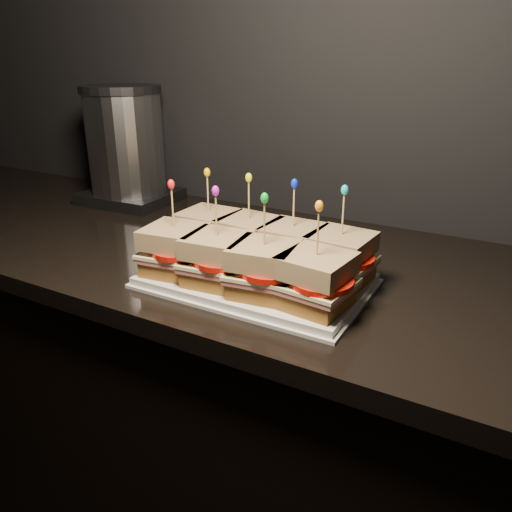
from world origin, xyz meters
The scene contains 64 objects.
cabinet centered at (-0.44, 1.69, 0.42)m, with size 2.62×0.60×0.85m, color black.
granite_slab centered at (-0.44, 1.69, 0.86)m, with size 2.66×0.64×0.04m, color black.
platter centered at (-0.42, 1.56, 0.89)m, with size 0.37×0.23×0.02m, color silver.
platter_rim centered at (-0.42, 1.56, 0.89)m, with size 0.38×0.24×0.01m, color silver.
sandwich_0_bread_bot centered at (-0.55, 1.61, 0.91)m, with size 0.10×0.10×0.03m, color brown.
sandwich_0_ham centered at (-0.55, 1.61, 0.93)m, with size 0.11×0.10×0.01m, color #B95053.
sandwich_0_cheese centered at (-0.55, 1.61, 0.94)m, with size 0.11×0.10×0.01m, color #FEF3A8.
sandwich_0_tomato centered at (-0.54, 1.61, 0.95)m, with size 0.10×0.10×0.01m, color red.
sandwich_0_bread_top centered at (-0.55, 1.61, 0.97)m, with size 0.10×0.10×0.03m, color #5D2C12.
sandwich_0_pick centered at (-0.55, 1.61, 1.01)m, with size 0.00×0.00×0.09m, color tan.
sandwich_0_frill centered at (-0.55, 1.61, 1.06)m, with size 0.01×0.01×0.02m, color #F7B202.
sandwich_1_bread_bot centered at (-0.46, 1.61, 0.91)m, with size 0.10×0.10×0.03m, color brown.
sandwich_1_ham centered at (-0.46, 1.61, 0.93)m, with size 0.11×0.10×0.01m, color #B95053.
sandwich_1_cheese centered at (-0.46, 1.61, 0.94)m, with size 0.11×0.10×0.01m, color #FEF3A8.
sandwich_1_tomato centered at (-0.45, 1.61, 0.95)m, with size 0.10×0.10×0.01m, color red.
sandwich_1_bread_top centered at (-0.46, 1.61, 0.97)m, with size 0.10×0.10×0.03m, color #5D2C12.
sandwich_1_pick centered at (-0.46, 1.61, 1.01)m, with size 0.00×0.00×0.09m, color tan.
sandwich_1_frill centered at (-0.46, 1.61, 1.06)m, with size 0.01×0.01×0.02m, color yellow.
sandwich_2_bread_bot centered at (-0.37, 1.61, 0.91)m, with size 0.10×0.10×0.03m, color brown.
sandwich_2_ham centered at (-0.37, 1.61, 0.93)m, with size 0.11×0.10×0.01m, color #B95053.
sandwich_2_cheese centered at (-0.37, 1.61, 0.94)m, with size 0.11×0.10×0.01m, color #FEF3A8.
sandwich_2_tomato centered at (-0.36, 1.61, 0.95)m, with size 0.10×0.10×0.01m, color red.
sandwich_2_bread_top centered at (-0.37, 1.61, 0.97)m, with size 0.10×0.10×0.03m, color #5D2C12.
sandwich_2_pick centered at (-0.37, 1.61, 1.01)m, with size 0.00×0.00×0.09m, color tan.
sandwich_2_frill centered at (-0.37, 1.61, 1.06)m, with size 0.01×0.01×0.02m, color #0C1FDB.
sandwich_3_bread_bot centered at (-0.28, 1.61, 0.91)m, with size 0.10×0.10×0.03m, color brown.
sandwich_3_ham centered at (-0.28, 1.61, 0.93)m, with size 0.11×0.10×0.01m, color #B95053.
sandwich_3_cheese centered at (-0.28, 1.61, 0.94)m, with size 0.11×0.10×0.01m, color #FEF3A8.
sandwich_3_tomato centered at (-0.27, 1.61, 0.95)m, with size 0.10×0.10×0.01m, color red.
sandwich_3_bread_top centered at (-0.28, 1.61, 0.97)m, with size 0.10×0.10×0.03m, color #5D2C12.
sandwich_3_pick centered at (-0.28, 1.61, 1.01)m, with size 0.00×0.00×0.09m, color tan.
sandwich_3_frill centered at (-0.28, 1.61, 1.06)m, with size 0.01×0.01×0.02m, color #15AFC3.
sandwich_4_bread_bot centered at (-0.55, 1.51, 0.91)m, with size 0.10×0.10×0.03m, color brown.
sandwich_4_ham centered at (-0.55, 1.51, 0.93)m, with size 0.11×0.10×0.01m, color #B95053.
sandwich_4_cheese centered at (-0.55, 1.51, 0.94)m, with size 0.11×0.10×0.01m, color #FEF3A8.
sandwich_4_tomato centered at (-0.54, 1.50, 0.95)m, with size 0.10×0.10×0.01m, color red.
sandwich_4_bread_top centered at (-0.55, 1.51, 0.97)m, with size 0.10×0.10×0.03m, color #5D2C12.
sandwich_4_pick centered at (-0.55, 1.51, 1.01)m, with size 0.00×0.00×0.09m, color tan.
sandwich_4_frill centered at (-0.55, 1.51, 1.06)m, with size 0.01×0.01×0.02m, color red.
sandwich_5_bread_bot centered at (-0.46, 1.51, 0.91)m, with size 0.10×0.10×0.03m, color brown.
sandwich_5_ham centered at (-0.46, 1.51, 0.93)m, with size 0.11×0.10×0.01m, color #B95053.
sandwich_5_cheese centered at (-0.46, 1.51, 0.94)m, with size 0.11×0.10×0.01m, color #FEF3A8.
sandwich_5_tomato centered at (-0.45, 1.50, 0.95)m, with size 0.10×0.10×0.01m, color red.
sandwich_5_bread_top centered at (-0.46, 1.51, 0.97)m, with size 0.10×0.10×0.03m, color #5D2C12.
sandwich_5_pick centered at (-0.46, 1.51, 1.01)m, with size 0.00×0.00×0.09m, color tan.
sandwich_5_frill centered at (-0.46, 1.51, 1.06)m, with size 0.01×0.01×0.02m, color #C71FB3.
sandwich_6_bread_bot centered at (-0.37, 1.51, 0.91)m, with size 0.10×0.10×0.03m, color brown.
sandwich_6_ham centered at (-0.37, 1.51, 0.93)m, with size 0.11×0.10×0.01m, color #B95053.
sandwich_6_cheese centered at (-0.37, 1.51, 0.94)m, with size 0.11×0.10×0.01m, color #FEF3A8.
sandwich_6_tomato centered at (-0.36, 1.50, 0.95)m, with size 0.10×0.10×0.01m, color red.
sandwich_6_bread_top centered at (-0.37, 1.51, 0.97)m, with size 0.10×0.10×0.03m, color #5D2C12.
sandwich_6_pick centered at (-0.37, 1.51, 1.01)m, with size 0.00×0.00×0.09m, color tan.
sandwich_6_frill centered at (-0.37, 1.51, 1.06)m, with size 0.01×0.01×0.02m, color green.
sandwich_7_bread_bot centered at (-0.28, 1.51, 0.91)m, with size 0.10×0.10×0.03m, color brown.
sandwich_7_ham centered at (-0.28, 1.51, 0.93)m, with size 0.11×0.10×0.01m, color #B95053.
sandwich_7_cheese centered at (-0.28, 1.51, 0.94)m, with size 0.11×0.10×0.01m, color #FEF3A8.
sandwich_7_tomato centered at (-0.27, 1.50, 0.95)m, with size 0.10×0.10×0.01m, color red.
sandwich_7_bread_top centered at (-0.28, 1.51, 0.97)m, with size 0.10×0.10×0.03m, color #5D2C12.
sandwich_7_pick centered at (-0.28, 1.51, 1.01)m, with size 0.00×0.00×0.09m, color tan.
sandwich_7_frill centered at (-0.28, 1.51, 1.06)m, with size 0.01×0.01×0.02m, color orange.
appliance_base centered at (-0.98, 1.87, 0.90)m, with size 0.24×0.20×0.03m, color #262628.
appliance_body centered at (-0.98, 1.87, 1.04)m, with size 0.20×0.20×0.26m, color silver.
appliance_lid centered at (-0.98, 1.87, 1.18)m, with size 0.21×0.21×0.02m, color #262628.
appliance centered at (-0.98, 1.87, 1.04)m, with size 0.24×0.20×0.31m, color silver, non-canonical shape.
Camera 1 is at (-0.03, 0.87, 1.26)m, focal length 35.00 mm.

